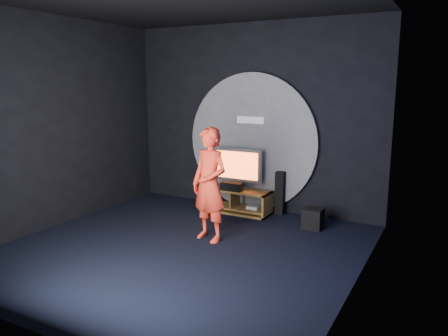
# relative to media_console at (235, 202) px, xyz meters

# --- Properties ---
(floor) EXTENTS (5.00, 5.00, 0.00)m
(floor) POSITION_rel_media_console_xyz_m (0.14, -2.05, -0.20)
(floor) COLOR black
(floor) RESTS_ON ground
(back_wall) EXTENTS (5.00, 0.04, 3.50)m
(back_wall) POSITION_rel_media_console_xyz_m (0.14, 0.45, 1.55)
(back_wall) COLOR black
(back_wall) RESTS_ON ground
(front_wall) EXTENTS (5.00, 0.04, 3.50)m
(front_wall) POSITION_rel_media_console_xyz_m (0.14, -4.55, 1.55)
(front_wall) COLOR black
(front_wall) RESTS_ON ground
(left_wall) EXTENTS (0.04, 5.00, 3.50)m
(left_wall) POSITION_rel_media_console_xyz_m (-2.36, -2.05, 1.55)
(left_wall) COLOR black
(left_wall) RESTS_ON ground
(right_wall) EXTENTS (0.04, 5.00, 3.50)m
(right_wall) POSITION_rel_media_console_xyz_m (2.64, -2.05, 1.55)
(right_wall) COLOR black
(right_wall) RESTS_ON ground
(wall_disc_panel) EXTENTS (2.60, 0.11, 2.60)m
(wall_disc_panel) POSITION_rel_media_console_xyz_m (0.14, 0.39, 1.11)
(wall_disc_panel) COLOR #515156
(wall_disc_panel) RESTS_ON ground
(media_console) EXTENTS (1.37, 0.45, 0.45)m
(media_console) POSITION_rel_media_console_xyz_m (0.00, 0.00, 0.00)
(media_console) COLOR olive
(media_console) RESTS_ON ground
(tv) EXTENTS (1.00, 0.22, 0.76)m
(tv) POSITION_rel_media_console_xyz_m (-0.01, 0.07, 0.67)
(tv) COLOR #A1A2A8
(tv) RESTS_ON media_console
(center_speaker) EXTENTS (0.40, 0.15, 0.15)m
(center_speaker) POSITION_rel_media_console_xyz_m (-0.01, -0.15, 0.33)
(center_speaker) COLOR black
(center_speaker) RESTS_ON media_console
(remote) EXTENTS (0.18, 0.05, 0.02)m
(remote) POSITION_rel_media_console_xyz_m (-0.35, -0.12, 0.27)
(remote) COLOR black
(remote) RESTS_ON media_console
(tower_speaker_left) EXTENTS (0.16, 0.18, 0.81)m
(tower_speaker_left) POSITION_rel_media_console_xyz_m (-0.79, 0.30, 0.21)
(tower_speaker_left) COLOR black
(tower_speaker_left) RESTS_ON ground
(tower_speaker_right) EXTENTS (0.16, 0.18, 0.81)m
(tower_speaker_right) POSITION_rel_media_console_xyz_m (0.79, 0.30, 0.21)
(tower_speaker_right) COLOR black
(tower_speaker_right) RESTS_ON ground
(subwoofer) EXTENTS (0.31, 0.31, 0.35)m
(subwoofer) POSITION_rel_media_console_xyz_m (1.58, -0.22, -0.02)
(subwoofer) COLOR black
(subwoofer) RESTS_ON ground
(player) EXTENTS (0.72, 0.57, 1.76)m
(player) POSITION_rel_media_console_xyz_m (0.32, -1.50, 0.68)
(player) COLOR red
(player) RESTS_ON ground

